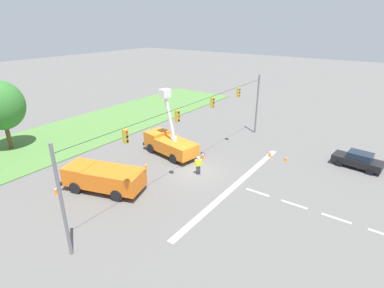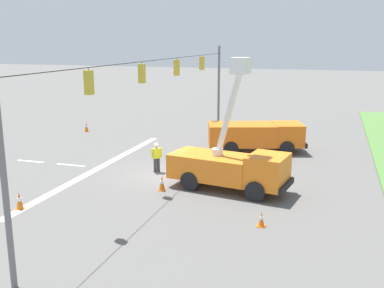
{
  "view_description": "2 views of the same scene",
  "coord_description": "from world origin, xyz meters",
  "px_view_note": "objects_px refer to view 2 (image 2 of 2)",
  "views": [
    {
      "loc": [
        -20.27,
        -14.09,
        12.96
      ],
      "look_at": [
        1.68,
        1.59,
        1.84
      ],
      "focal_mm": 28.0,
      "sensor_mm": 36.0,
      "label": 1
    },
    {
      "loc": [
        23.54,
        9.27,
        7.65
      ],
      "look_at": [
        -1.35,
        1.36,
        1.59
      ],
      "focal_mm": 42.0,
      "sensor_mm": 36.0,
      "label": 2
    }
  ],
  "objects_px": {
    "utility_truck_support_near": "(256,135)",
    "utility_truck_bucket_lift": "(231,165)",
    "road_worker": "(157,156)",
    "traffic_cone_mid_right": "(162,183)",
    "traffic_cone_lane_edge_a": "(19,201)",
    "traffic_cone_mid_left": "(299,142)",
    "traffic_cone_foreground_right": "(261,219)",
    "traffic_cone_near_bucket": "(86,127)",
    "traffic_cone_foreground_left": "(243,166)"
  },
  "relations": [
    {
      "from": "traffic_cone_mid_left",
      "to": "traffic_cone_near_bucket",
      "type": "relative_size",
      "value": 0.86
    },
    {
      "from": "road_worker",
      "to": "traffic_cone_mid_right",
      "type": "bearing_deg",
      "value": 26.52
    },
    {
      "from": "traffic_cone_lane_edge_a",
      "to": "traffic_cone_foreground_left",
      "type": "bearing_deg",
      "value": 137.38
    },
    {
      "from": "traffic_cone_foreground_left",
      "to": "traffic_cone_lane_edge_a",
      "type": "height_order",
      "value": "traffic_cone_lane_edge_a"
    },
    {
      "from": "traffic_cone_foreground_right",
      "to": "traffic_cone_mid_right",
      "type": "relative_size",
      "value": 0.82
    },
    {
      "from": "utility_truck_bucket_lift",
      "to": "traffic_cone_foreground_right",
      "type": "bearing_deg",
      "value": 28.38
    },
    {
      "from": "traffic_cone_foreground_left",
      "to": "traffic_cone_lane_edge_a",
      "type": "xyz_separation_m",
      "value": [
        9.35,
        -8.6,
        0.13
      ]
    },
    {
      "from": "utility_truck_bucket_lift",
      "to": "traffic_cone_mid_left",
      "type": "distance_m",
      "value": 11.59
    },
    {
      "from": "traffic_cone_foreground_left",
      "to": "traffic_cone_foreground_right",
      "type": "distance_m",
      "value": 8.29
    },
    {
      "from": "utility_truck_support_near",
      "to": "traffic_cone_lane_edge_a",
      "type": "height_order",
      "value": "utility_truck_support_near"
    },
    {
      "from": "road_worker",
      "to": "traffic_cone_mid_right",
      "type": "height_order",
      "value": "road_worker"
    },
    {
      "from": "utility_truck_support_near",
      "to": "utility_truck_bucket_lift",
      "type": "bearing_deg",
      "value": 1.23
    },
    {
      "from": "utility_truck_bucket_lift",
      "to": "traffic_cone_foreground_right",
      "type": "xyz_separation_m",
      "value": [
        4.28,
        2.31,
        -1.01
      ]
    },
    {
      "from": "traffic_cone_near_bucket",
      "to": "traffic_cone_mid_left",
      "type": "bearing_deg",
      "value": 89.91
    },
    {
      "from": "traffic_cone_mid_right",
      "to": "traffic_cone_near_bucket",
      "type": "distance_m",
      "value": 17.2
    },
    {
      "from": "traffic_cone_foreground_left",
      "to": "utility_truck_support_near",
      "type": "bearing_deg",
      "value": -178.88
    },
    {
      "from": "traffic_cone_foreground_left",
      "to": "traffic_cone_near_bucket",
      "type": "relative_size",
      "value": 0.73
    },
    {
      "from": "traffic_cone_foreground_left",
      "to": "traffic_cone_near_bucket",
      "type": "bearing_deg",
      "value": -116.73
    },
    {
      "from": "utility_truck_bucket_lift",
      "to": "traffic_cone_foreground_right",
      "type": "relative_size",
      "value": 10.27
    },
    {
      "from": "traffic_cone_near_bucket",
      "to": "utility_truck_bucket_lift",
      "type": "bearing_deg",
      "value": 53.44
    },
    {
      "from": "utility_truck_support_near",
      "to": "traffic_cone_near_bucket",
      "type": "distance_m",
      "value": 15.27
    },
    {
      "from": "traffic_cone_foreground_left",
      "to": "traffic_cone_lane_edge_a",
      "type": "distance_m",
      "value": 12.7
    },
    {
      "from": "utility_truck_bucket_lift",
      "to": "utility_truck_support_near",
      "type": "bearing_deg",
      "value": -178.77
    },
    {
      "from": "traffic_cone_lane_edge_a",
      "to": "traffic_cone_mid_left",
      "type": "bearing_deg",
      "value": 146.2
    },
    {
      "from": "road_worker",
      "to": "traffic_cone_foreground_left",
      "type": "distance_m",
      "value": 5.19
    },
    {
      "from": "utility_truck_support_near",
      "to": "traffic_cone_mid_right",
      "type": "height_order",
      "value": "utility_truck_support_near"
    },
    {
      "from": "traffic_cone_near_bucket",
      "to": "traffic_cone_lane_edge_a",
      "type": "relative_size",
      "value": 0.99
    },
    {
      "from": "road_worker",
      "to": "utility_truck_bucket_lift",
      "type": "bearing_deg",
      "value": 69.46
    },
    {
      "from": "road_worker",
      "to": "traffic_cone_lane_edge_a",
      "type": "relative_size",
      "value": 2.14
    },
    {
      "from": "traffic_cone_foreground_right",
      "to": "traffic_cone_lane_edge_a",
      "type": "height_order",
      "value": "traffic_cone_lane_edge_a"
    },
    {
      "from": "traffic_cone_near_bucket",
      "to": "traffic_cone_foreground_right",
      "type": "bearing_deg",
      "value": 48.39
    },
    {
      "from": "traffic_cone_mid_left",
      "to": "traffic_cone_lane_edge_a",
      "type": "relative_size",
      "value": 0.86
    },
    {
      "from": "traffic_cone_foreground_right",
      "to": "traffic_cone_near_bucket",
      "type": "relative_size",
      "value": 0.81
    },
    {
      "from": "traffic_cone_mid_left",
      "to": "traffic_cone_mid_right",
      "type": "height_order",
      "value": "traffic_cone_mid_right"
    },
    {
      "from": "traffic_cone_foreground_right",
      "to": "utility_truck_bucket_lift",
      "type": "bearing_deg",
      "value": -151.62
    },
    {
      "from": "utility_truck_bucket_lift",
      "to": "traffic_cone_near_bucket",
      "type": "distance_m",
      "value": 18.94
    },
    {
      "from": "traffic_cone_mid_right",
      "to": "utility_truck_bucket_lift",
      "type": "bearing_deg",
      "value": 109.83
    },
    {
      "from": "utility_truck_support_near",
      "to": "traffic_cone_mid_right",
      "type": "distance_m",
      "value": 10.34
    },
    {
      "from": "road_worker",
      "to": "traffic_cone_near_bucket",
      "type": "relative_size",
      "value": 2.16
    },
    {
      "from": "traffic_cone_foreground_right",
      "to": "traffic_cone_near_bucket",
      "type": "bearing_deg",
      "value": -131.61
    },
    {
      "from": "traffic_cone_foreground_left",
      "to": "traffic_cone_mid_right",
      "type": "relative_size",
      "value": 0.74
    },
    {
      "from": "utility_truck_support_near",
      "to": "traffic_cone_foreground_left",
      "type": "height_order",
      "value": "utility_truck_support_near"
    },
    {
      "from": "traffic_cone_mid_right",
      "to": "traffic_cone_foreground_left",
      "type": "bearing_deg",
      "value": 146.06
    },
    {
      "from": "utility_truck_support_near",
      "to": "traffic_cone_foreground_right",
      "type": "xyz_separation_m",
      "value": [
        12.87,
        2.5,
        -0.88
      ]
    },
    {
      "from": "traffic_cone_mid_left",
      "to": "traffic_cone_foreground_right",
      "type": "bearing_deg",
      "value": -1.22
    },
    {
      "from": "traffic_cone_mid_right",
      "to": "traffic_cone_near_bucket",
      "type": "height_order",
      "value": "traffic_cone_near_bucket"
    },
    {
      "from": "traffic_cone_mid_left",
      "to": "traffic_cone_mid_right",
      "type": "bearing_deg",
      "value": -25.77
    },
    {
      "from": "traffic_cone_mid_left",
      "to": "traffic_cone_mid_right",
      "type": "relative_size",
      "value": 0.87
    },
    {
      "from": "traffic_cone_foreground_right",
      "to": "traffic_cone_lane_edge_a",
      "type": "bearing_deg",
      "value": -82.72
    },
    {
      "from": "traffic_cone_mid_right",
      "to": "traffic_cone_mid_left",
      "type": "bearing_deg",
      "value": 154.23
    }
  ]
}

